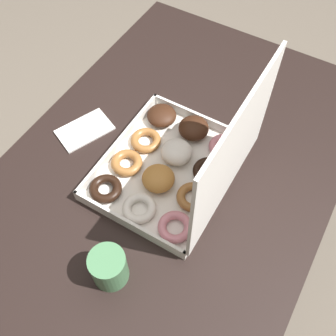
# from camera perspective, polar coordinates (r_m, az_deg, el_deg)

# --- Properties ---
(ground_plane) EXTENTS (8.00, 8.00, 0.00)m
(ground_plane) POSITION_cam_1_polar(r_m,az_deg,el_deg) (1.70, 0.10, -13.49)
(ground_plane) COLOR #6B6054
(dining_table) EXTENTS (1.26, 0.84, 0.71)m
(dining_table) POSITION_cam_1_polar(r_m,az_deg,el_deg) (1.13, 0.14, -2.73)
(dining_table) COLOR black
(dining_table) RESTS_ON ground_plane
(donut_box) EXTENTS (0.39, 0.33, 0.36)m
(donut_box) POSITION_cam_1_polar(r_m,az_deg,el_deg) (1.00, 1.76, 0.97)
(donut_box) COLOR silver
(donut_box) RESTS_ON dining_table
(coffee_mug) EXTENTS (0.08, 0.08, 0.09)m
(coffee_mug) POSITION_cam_1_polar(r_m,az_deg,el_deg) (0.89, -8.59, -14.06)
(coffee_mug) COLOR #4C8456
(coffee_mug) RESTS_ON dining_table
(paper_napkin) EXTENTS (0.18, 0.15, 0.01)m
(paper_napkin) POSITION_cam_1_polar(r_m,az_deg,el_deg) (1.16, -12.00, 5.42)
(paper_napkin) COLOR white
(paper_napkin) RESTS_ON dining_table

